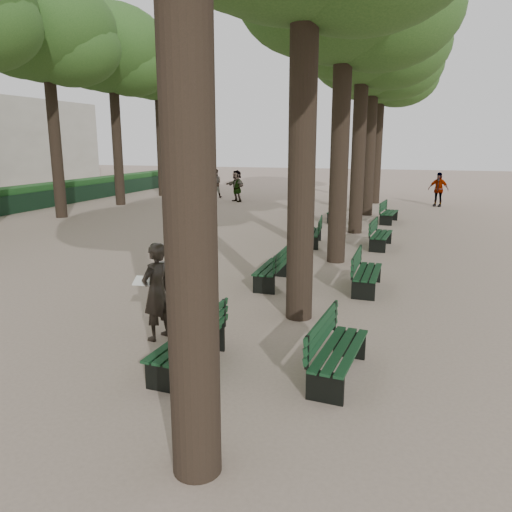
% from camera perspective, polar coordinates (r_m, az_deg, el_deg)
% --- Properties ---
extents(ground, '(120.00, 120.00, 0.00)m').
position_cam_1_polar(ground, '(8.00, -10.83, -12.80)').
color(ground, tan).
rests_on(ground, ground).
extents(tree_central_3, '(6.00, 6.00, 9.95)m').
position_cam_1_polar(tree_central_3, '(19.87, 12.28, 24.90)').
color(tree_central_3, '#33261C').
rests_on(tree_central_3, ground).
extents(tree_central_4, '(6.00, 6.00, 9.95)m').
position_cam_1_polar(tree_central_4, '(24.75, 13.44, 22.40)').
color(tree_central_4, '#33261C').
rests_on(tree_central_4, ground).
extents(tree_central_5, '(6.00, 6.00, 9.95)m').
position_cam_1_polar(tree_central_5, '(29.68, 14.19, 20.73)').
color(tree_central_5, '#33261C').
rests_on(tree_central_5, ground).
extents(tree_far_3, '(6.00, 6.00, 10.45)m').
position_cam_1_polar(tree_far_3, '(25.21, -22.93, 22.74)').
color(tree_far_3, '#33261C').
rests_on(tree_far_3, ground).
extents(tree_far_4, '(6.00, 6.00, 10.45)m').
position_cam_1_polar(tree_far_4, '(29.21, -16.20, 21.73)').
color(tree_far_4, '#33261C').
rests_on(tree_far_4, ground).
extents(tree_far_5, '(6.00, 6.00, 10.45)m').
position_cam_1_polar(tree_far_5, '(33.49, -11.20, 20.78)').
color(tree_far_5, '#33261C').
rests_on(tree_far_5, ground).
extents(bench_left_0, '(0.67, 1.83, 0.92)m').
position_cam_1_polar(bench_left_0, '(7.91, -7.77, -10.82)').
color(bench_left_0, black).
rests_on(bench_left_0, ground).
extents(bench_left_1, '(0.60, 1.81, 0.92)m').
position_cam_1_polar(bench_left_1, '(12.25, 1.87, -2.06)').
color(bench_left_1, black).
rests_on(bench_left_1, ground).
extents(bench_left_2, '(0.78, 1.85, 0.92)m').
position_cam_1_polar(bench_left_2, '(17.08, 6.43, 2.17)').
color(bench_left_2, black).
rests_on(bench_left_2, ground).
extents(bench_left_3, '(0.58, 1.80, 0.92)m').
position_cam_1_polar(bench_left_3, '(22.43, 9.12, 4.66)').
color(bench_left_3, black).
rests_on(bench_left_3, ground).
extents(bench_right_0, '(0.73, 1.84, 0.92)m').
position_cam_1_polar(bench_right_0, '(7.64, 9.42, -11.74)').
color(bench_right_0, black).
rests_on(bench_right_0, ground).
extents(bench_right_1, '(0.59, 1.81, 0.92)m').
position_cam_1_polar(bench_right_1, '(12.07, 12.58, -2.60)').
color(bench_right_1, black).
rests_on(bench_right_1, ground).
extents(bench_right_2, '(0.70, 1.84, 0.92)m').
position_cam_1_polar(bench_right_2, '(17.02, 14.08, 1.82)').
color(bench_right_2, black).
rests_on(bench_right_2, ground).
extents(bench_right_3, '(0.77, 1.85, 0.92)m').
position_cam_1_polar(bench_right_3, '(22.42, 14.95, 4.38)').
color(bench_right_3, black).
rests_on(bench_right_3, ground).
extents(man_with_map, '(0.70, 0.77, 1.75)m').
position_cam_1_polar(man_with_map, '(8.94, -11.31, -4.00)').
color(man_with_map, black).
rests_on(man_with_map, ground).
extents(pedestrian_c, '(1.14, 0.69, 1.84)m').
position_cam_1_polar(pedestrian_c, '(28.90, 20.11, 7.16)').
color(pedestrian_c, '#262628').
rests_on(pedestrian_c, ground).
extents(pedestrian_a, '(0.94, 0.66, 1.79)m').
position_cam_1_polar(pedestrian_a, '(31.60, -4.71, 8.27)').
color(pedestrian_a, '#262628').
rests_on(pedestrian_a, ground).
extents(pedestrian_e, '(1.56, 1.33, 1.83)m').
position_cam_1_polar(pedestrian_e, '(29.47, -2.22, 8.01)').
color(pedestrian_e, '#262628').
rests_on(pedestrian_e, ground).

